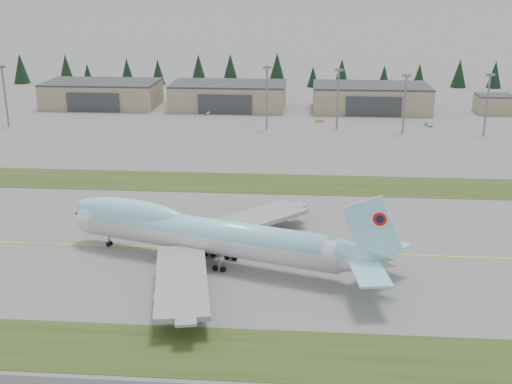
# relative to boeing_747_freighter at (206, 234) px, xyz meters

# --- Properties ---
(ground) EXTENTS (7000.00, 7000.00, 0.00)m
(ground) POSITION_rel_boeing_747_freighter_xyz_m (0.58, 6.52, -5.95)
(ground) COLOR slate
(ground) RESTS_ON ground
(grass_strip_near) EXTENTS (400.00, 14.00, 0.08)m
(grass_strip_near) POSITION_rel_boeing_747_freighter_xyz_m (0.58, -31.48, -5.95)
(grass_strip_near) COLOR #2A4217
(grass_strip_near) RESTS_ON ground
(grass_strip_far) EXTENTS (400.00, 18.00, 0.08)m
(grass_strip_far) POSITION_rel_boeing_747_freighter_xyz_m (0.58, 51.52, -5.95)
(grass_strip_far) COLOR #2A4217
(grass_strip_far) RESTS_ON ground
(taxiway_line_main) EXTENTS (400.00, 0.40, 0.02)m
(taxiway_line_main) POSITION_rel_boeing_747_freighter_xyz_m (0.58, 6.52, -5.95)
(taxiway_line_main) COLOR yellow
(taxiway_line_main) RESTS_ON ground
(boeing_747_freighter) EXTENTS (68.31, 56.59, 18.04)m
(boeing_747_freighter) POSITION_rel_boeing_747_freighter_xyz_m (0.00, 0.00, 0.00)
(boeing_747_freighter) COLOR silver
(boeing_747_freighter) RESTS_ON ground
(hangar_left) EXTENTS (48.00, 26.60, 10.80)m
(hangar_left) POSITION_rel_boeing_747_freighter_xyz_m (-69.42, 156.42, -0.56)
(hangar_left) COLOR gray
(hangar_left) RESTS_ON ground
(hangar_center) EXTENTS (48.00, 26.60, 10.80)m
(hangar_center) POSITION_rel_boeing_747_freighter_xyz_m (-14.42, 156.42, -0.56)
(hangar_center) COLOR gray
(hangar_center) RESTS_ON ground
(hangar_right) EXTENTS (48.00, 26.60, 10.80)m
(hangar_right) POSITION_rel_boeing_747_freighter_xyz_m (45.58, 156.42, -0.56)
(hangar_right) COLOR gray
(hangar_right) RESTS_ON ground
(control_shed) EXTENTS (14.00, 12.00, 7.60)m
(control_shed) POSITION_rel_boeing_747_freighter_xyz_m (95.58, 154.52, -2.15)
(control_shed) COLOR gray
(control_shed) RESTS_ON ground
(floodlight_masts) EXTENTS (196.40, 9.76, 23.01)m
(floodlight_masts) POSITION_rel_boeing_747_freighter_xyz_m (29.20, 115.47, 9.61)
(floodlight_masts) COLOR slate
(floodlight_masts) RESTS_ON ground
(service_vehicle_a) EXTENTS (2.25, 3.88, 1.24)m
(service_vehicle_a) POSITION_rel_boeing_747_freighter_xyz_m (-21.08, 142.49, -5.95)
(service_vehicle_a) COLOR silver
(service_vehicle_a) RESTS_ON ground
(service_vehicle_b) EXTENTS (3.89, 1.83, 1.23)m
(service_vehicle_b) POSITION_rel_boeing_747_freighter_xyz_m (23.94, 131.43, -5.95)
(service_vehicle_b) COLOR gold
(service_vehicle_b) RESTS_ON ground
(service_vehicle_c) EXTENTS (3.00, 4.55, 1.22)m
(service_vehicle_c) POSITION_rel_boeing_747_freighter_xyz_m (64.80, 127.31, -5.95)
(service_vehicle_c) COLOR silver
(service_vehicle_c) RESTS_ON ground
(conifer_belt) EXTENTS (271.21, 15.50, 16.52)m
(conifer_belt) POSITION_rel_boeing_747_freighter_xyz_m (-8.15, 218.89, 1.25)
(conifer_belt) COLOR black
(conifer_belt) RESTS_ON ground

